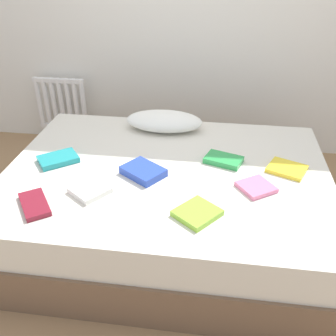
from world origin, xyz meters
name	(u,v)px	position (x,y,z in m)	size (l,w,h in m)	color
ground_plane	(167,232)	(0.00, 0.00, 0.00)	(8.00, 8.00, 0.00)	#93704C
bed	(167,203)	(0.00, 0.00, 0.25)	(2.00, 1.50, 0.50)	brown
radiator	(62,104)	(-1.16, 1.20, 0.38)	(0.47, 0.04, 0.49)	white
pillow	(164,121)	(-0.10, 0.55, 0.57)	(0.55, 0.28, 0.13)	white
textbook_lime	(197,213)	(0.22, -0.42, 0.52)	(0.20, 0.19, 0.03)	#8CC638
textbook_white	(90,190)	(-0.39, -0.30, 0.52)	(0.18, 0.18, 0.03)	white
textbook_pink	(256,187)	(0.53, -0.14, 0.51)	(0.18, 0.17, 0.03)	pink
textbook_yellow	(287,169)	(0.72, 0.09, 0.51)	(0.21, 0.18, 0.02)	yellow
textbook_green	(224,160)	(0.34, 0.14, 0.52)	(0.22, 0.14, 0.04)	green
textbook_maroon	(35,204)	(-0.64, -0.47, 0.51)	(0.25, 0.13, 0.03)	maroon
textbook_blue	(143,171)	(-0.13, -0.08, 0.52)	(0.24, 0.18, 0.05)	#2847B7
textbook_teal	(58,159)	(-0.69, 0.00, 0.52)	(0.23, 0.16, 0.04)	teal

